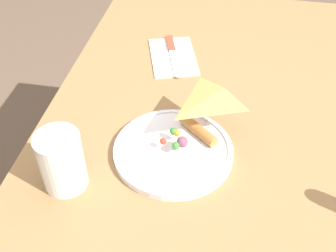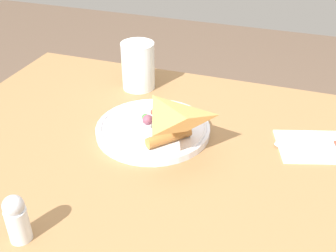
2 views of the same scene
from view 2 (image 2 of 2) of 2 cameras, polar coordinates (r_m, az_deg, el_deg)
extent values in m
cube|color=olive|center=(0.86, 5.33, -5.98)|extent=(1.26, 0.80, 0.03)
cube|color=#4C3823|center=(1.54, -13.39, -4.52)|extent=(0.06, 0.06, 0.71)
cylinder|color=white|center=(0.94, -2.04, -0.46)|extent=(0.26, 0.26, 0.02)
torus|color=white|center=(0.94, -2.05, 0.03)|extent=(0.24, 0.24, 0.01)
pyramid|color=tan|center=(0.93, -2.04, 0.45)|extent=(0.17, 0.17, 0.02)
cylinder|color=#B77A3D|center=(0.88, 0.11, -1.50)|extent=(0.08, 0.09, 0.02)
sphere|color=#7A4256|center=(0.91, -2.75, 0.84)|extent=(0.02, 0.02, 0.02)
sphere|color=red|center=(0.94, -1.98, 1.90)|extent=(0.01, 0.01, 0.01)
sphere|color=#388433|center=(0.92, -0.45, 1.11)|extent=(0.02, 0.02, 0.02)
sphere|color=orange|center=(0.92, -0.86, 0.87)|extent=(0.01, 0.01, 0.01)
sphere|color=#388433|center=(0.92, -3.09, 1.18)|extent=(0.02, 0.02, 0.02)
cylinder|color=white|center=(1.12, -4.06, 8.15)|extent=(0.09, 0.09, 0.12)
cylinder|color=white|center=(1.13, -4.01, 6.95)|extent=(0.08, 0.08, 0.07)
torus|color=white|center=(1.09, -4.18, 11.04)|extent=(0.09, 0.09, 0.00)
cube|color=white|center=(0.96, 20.24, -2.65)|extent=(0.22, 0.17, 0.00)
cube|color=silver|center=(0.94, 18.10, -2.43)|extent=(0.12, 0.05, 0.00)
ellipsoid|color=silver|center=(0.93, 14.80, -2.40)|extent=(0.02, 0.02, 0.00)
cylinder|color=white|center=(0.72, -19.62, -12.46)|extent=(0.04, 0.04, 0.06)
sphere|color=silver|center=(0.70, -20.23, -10.09)|extent=(0.03, 0.03, 0.03)
camera|label=1|loc=(1.11, -43.25, 32.45)|focal=45.00mm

